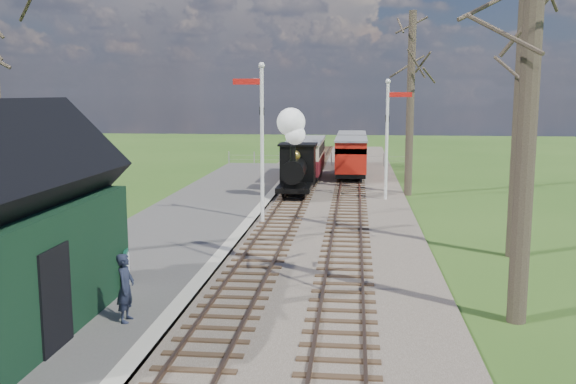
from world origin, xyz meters
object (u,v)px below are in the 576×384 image
at_px(semaphore_far, 389,130).
at_px(red_carriage_b, 352,149).
at_px(station_shed, 5,231).
at_px(bench, 77,299).
at_px(sign_board, 127,271).
at_px(semaphore_near, 260,132).
at_px(coach, 306,157).
at_px(red_carriage_a, 351,157).
at_px(person, 126,288).
at_px(locomotive, 296,158).

xyz_separation_m(semaphore_far, red_carriage_b, (-1.77, 12.85, -1.98)).
relative_size(station_shed, bench, 4.36).
xyz_separation_m(semaphore_far, sign_board, (-7.10, -15.38, -2.64)).
bearing_deg(semaphore_near, coach, 86.47).
distance_m(station_shed, red_carriage_a, 26.29).
height_order(semaphore_far, person, semaphore_far).
height_order(red_carriage_a, person, red_carriage_a).
relative_size(semaphore_near, person, 4.16).
bearing_deg(semaphore_far, coach, 124.12).
height_order(semaphore_near, bench, semaphore_near).
relative_size(semaphore_near, bench, 4.31).
bearing_deg(red_carriage_b, person, -98.67).
bearing_deg(locomotive, semaphore_near, -96.75).
distance_m(station_shed, locomotive, 18.89).
bearing_deg(station_shed, sign_board, 59.04).
bearing_deg(sign_board, red_carriage_b, 79.31).
bearing_deg(red_carriage_a, semaphore_far, -76.43).
xyz_separation_m(semaphore_near, locomotive, (0.76, 6.40, -1.67)).
xyz_separation_m(semaphore_near, sign_board, (-1.96, -9.38, -2.91)).
distance_m(locomotive, sign_board, 16.06).
bearing_deg(red_carriage_b, semaphore_far, -82.14).
bearing_deg(bench, sign_board, 74.65).
height_order(red_carriage_a, red_carriage_b, same).
bearing_deg(red_carriage_b, sign_board, -100.69).
distance_m(red_carriage_a, red_carriage_b, 5.50).
bearing_deg(sign_board, bench, -105.35).
relative_size(semaphore_near, sign_board, 6.03).
xyz_separation_m(red_carriage_a, person, (-4.61, -24.74, -0.42)).
relative_size(locomotive, coach, 0.62).
relative_size(station_shed, sign_board, 6.11).
xyz_separation_m(station_shed, sign_board, (1.57, 2.62, -1.55)).
relative_size(station_shed, semaphore_near, 1.01).
bearing_deg(semaphore_far, red_carriage_b, 97.86).
xyz_separation_m(station_shed, bench, (1.08, 0.82, -1.69)).
xyz_separation_m(station_shed, red_carriage_a, (6.90, 25.35, -0.90)).
distance_m(station_shed, sign_board, 3.42).
distance_m(station_shed, semaphore_far, 20.01).
distance_m(red_carriage_a, bench, 25.22).
xyz_separation_m(semaphore_near, semaphore_far, (5.14, 6.00, -0.27)).
xyz_separation_m(semaphore_far, locomotive, (-4.39, 0.40, -1.40)).
xyz_separation_m(red_carriage_a, bench, (-5.82, -24.53, -0.79)).
bearing_deg(station_shed, red_carriage_a, 74.78).
relative_size(red_carriage_b, person, 3.07).
height_order(coach, person, coach).
relative_size(red_carriage_b, sign_board, 4.45).
bearing_deg(semaphore_far, person, -110.16).
distance_m(semaphore_far, coach, 8.03).
bearing_deg(semaphore_far, locomotive, 174.83).
bearing_deg(semaphore_near, locomotive, 83.25).
distance_m(bench, person, 1.28).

